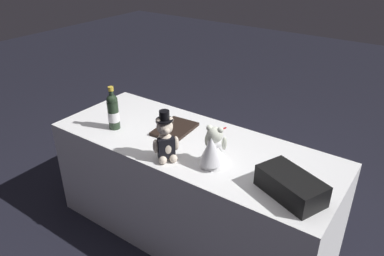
% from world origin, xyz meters
% --- Properties ---
extents(ground_plane, '(12.00, 12.00, 0.00)m').
position_xyz_m(ground_plane, '(0.00, 0.00, 0.00)').
color(ground_plane, black).
extents(reception_table, '(1.84, 0.71, 0.71)m').
position_xyz_m(reception_table, '(0.00, 0.00, 0.35)').
color(reception_table, white).
rests_on(reception_table, ground_plane).
extents(teddy_bear_groom, '(0.14, 0.14, 0.30)m').
position_xyz_m(teddy_bear_groom, '(0.01, 0.24, 0.83)').
color(teddy_bear_groom, beige).
rests_on(teddy_bear_groom, reception_table).
extents(teddy_bear_bride, '(0.18, 0.23, 0.23)m').
position_xyz_m(teddy_bear_bride, '(-0.24, 0.13, 0.81)').
color(teddy_bear_bride, white).
rests_on(teddy_bear_bride, reception_table).
extents(champagne_bottle, '(0.07, 0.07, 0.29)m').
position_xyz_m(champagne_bottle, '(0.53, 0.14, 0.83)').
color(champagne_bottle, '#243523').
rests_on(champagne_bottle, reception_table).
extents(signing_pen, '(0.05, 0.13, 0.01)m').
position_xyz_m(signing_pen, '(-0.05, -0.21, 0.71)').
color(signing_pen, maroon).
rests_on(signing_pen, reception_table).
extents(gift_case_black, '(0.38, 0.30, 0.11)m').
position_xyz_m(gift_case_black, '(-0.69, 0.15, 0.77)').
color(gift_case_black, black).
rests_on(gift_case_black, reception_table).
extents(guestbook, '(0.23, 0.30, 0.02)m').
position_xyz_m(guestbook, '(0.18, -0.06, 0.72)').
color(guestbook, black).
rests_on(guestbook, reception_table).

